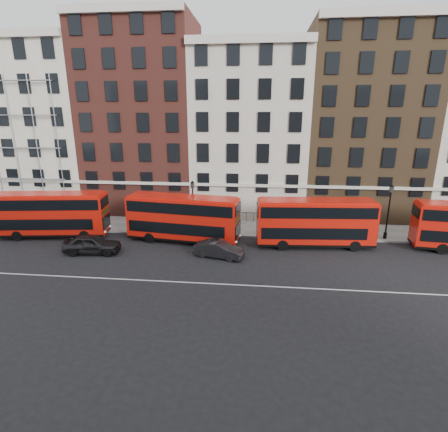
# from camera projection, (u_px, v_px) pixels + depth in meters

# --- Properties ---
(ground) EXTENTS (120.00, 120.00, 0.00)m
(ground) POSITION_uv_depth(u_px,v_px,m) (239.00, 273.00, 26.82)
(ground) COLOR black
(ground) RESTS_ON ground
(pavement) EXTENTS (80.00, 5.00, 0.15)m
(pavement) POSITION_uv_depth(u_px,v_px,m) (245.00, 228.00, 36.80)
(pavement) COLOR gray
(pavement) RESTS_ON ground
(kerb) EXTENTS (80.00, 0.30, 0.16)m
(kerb) POSITION_uv_depth(u_px,v_px,m) (244.00, 236.00, 34.42)
(kerb) COLOR gray
(kerb) RESTS_ON ground
(road_centre_line) EXTENTS (70.00, 0.12, 0.01)m
(road_centre_line) POSITION_uv_depth(u_px,v_px,m) (238.00, 285.00, 24.91)
(road_centre_line) COLOR white
(road_centre_line) RESTS_ON ground
(building_terrace) EXTENTS (64.00, 11.95, 22.00)m
(building_terrace) POSITION_uv_depth(u_px,v_px,m) (247.00, 126.00, 40.94)
(building_terrace) COLOR beige
(building_terrace) RESTS_ON ground
(bus_a) EXTENTS (10.70, 3.85, 4.40)m
(bus_a) POSITION_uv_depth(u_px,v_px,m) (51.00, 214.00, 33.87)
(bus_a) COLOR red
(bus_a) RESTS_ON ground
(bus_b) EXTENTS (10.73, 3.94, 4.41)m
(bus_b) POSITION_uv_depth(u_px,v_px,m) (183.00, 218.00, 32.60)
(bus_b) COLOR red
(bus_b) RESTS_ON ground
(bus_c) EXTENTS (10.62, 3.27, 4.40)m
(bus_c) POSITION_uv_depth(u_px,v_px,m) (315.00, 222.00, 31.40)
(bus_c) COLOR red
(bus_c) RESTS_ON ground
(car_rear) EXTENTS (4.99, 2.35, 1.65)m
(car_rear) POSITION_uv_depth(u_px,v_px,m) (92.00, 244.00, 30.34)
(car_rear) COLOR black
(car_rear) RESTS_ON ground
(car_front) EXTENTS (4.46, 2.43, 1.39)m
(car_front) POSITION_uv_depth(u_px,v_px,m) (219.00, 249.00, 29.50)
(car_front) COLOR black
(car_front) RESTS_ON ground
(lamp_post_left) EXTENTS (0.44, 0.44, 5.33)m
(lamp_post_left) POSITION_uv_depth(u_px,v_px,m) (193.00, 204.00, 34.47)
(lamp_post_left) COLOR black
(lamp_post_left) RESTS_ON pavement
(lamp_post_right) EXTENTS (0.44, 0.44, 5.33)m
(lamp_post_right) POSITION_uv_depth(u_px,v_px,m) (389.00, 209.00, 32.76)
(lamp_post_right) COLOR black
(lamp_post_right) RESTS_ON pavement
(iron_railings) EXTENTS (6.60, 0.06, 1.00)m
(iron_railings) POSITION_uv_depth(u_px,v_px,m) (246.00, 217.00, 38.73)
(iron_railings) COLOR black
(iron_railings) RESTS_ON pavement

